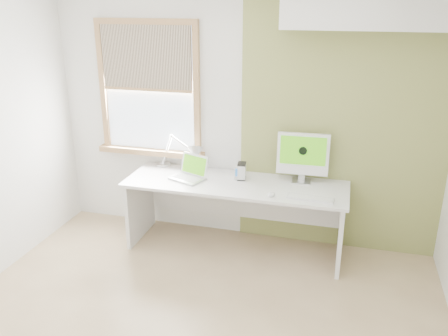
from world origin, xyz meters
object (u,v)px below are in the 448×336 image
(desk, at_px, (237,198))
(imac, at_px, (303,155))
(laptop, at_px, (190,173))
(desk_lamp, at_px, (189,154))
(external_drive, at_px, (242,171))

(desk, height_order, imac, imac)
(laptop, relative_size, imac, 0.80)
(desk_lamp, distance_m, external_drive, 0.59)
(desk, bearing_deg, laptop, -173.29)
(external_drive, distance_m, imac, 0.63)
(laptop, height_order, external_drive, laptop)
(imac, bearing_deg, external_drive, -171.30)
(imac, bearing_deg, laptop, -169.40)
(laptop, xyz_separation_m, external_drive, (0.51, 0.12, 0.03))
(external_drive, bearing_deg, desk_lamp, 174.75)
(laptop, bearing_deg, desk_lamp, 113.28)
(laptop, distance_m, imac, 1.14)
(desk_lamp, height_order, laptop, desk_lamp)
(desk, distance_m, laptop, 0.54)
(external_drive, relative_size, imac, 0.33)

